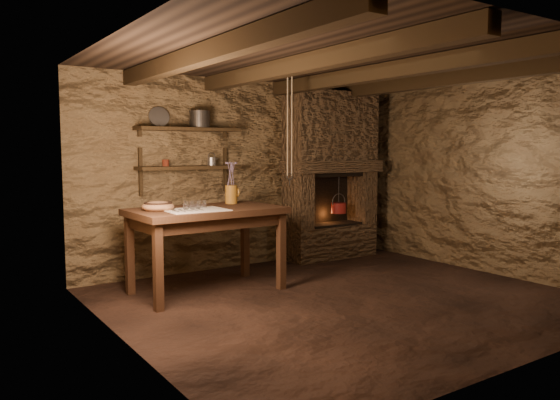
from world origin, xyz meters
TOP-DOWN VIEW (x-y plane):
  - floor at (0.00, 0.00)m, footprint 4.50×4.50m
  - back_wall at (0.00, 2.00)m, footprint 4.50×0.04m
  - front_wall at (0.00, -2.00)m, footprint 4.50×0.04m
  - left_wall at (-2.25, 0.00)m, footprint 0.04×4.00m
  - right_wall at (2.25, 0.00)m, footprint 0.04×4.00m
  - ceiling at (0.00, 0.00)m, footprint 4.50×4.00m
  - beam_far_left at (-1.50, 0.00)m, footprint 0.14×3.95m
  - beam_mid_left at (-0.50, 0.00)m, footprint 0.14×3.95m
  - beam_mid_right at (0.50, 0.00)m, footprint 0.14×3.95m
  - beam_far_right at (1.50, 0.00)m, footprint 0.14×3.95m
  - shelf_lower at (-0.85, 1.84)m, footprint 1.25×0.30m
  - shelf_upper at (-0.85, 1.84)m, footprint 1.25×0.30m
  - hearth at (1.25, 1.77)m, footprint 1.43×0.51m
  - work_table at (-1.02, 1.05)m, footprint 1.60×0.94m
  - linen_cloth at (-1.21, 0.92)m, footprint 0.62×0.51m
  - pewter_cutlery_row at (-1.21, 0.90)m, footprint 0.51×0.21m
  - drinking_glasses at (-1.19, 1.03)m, footprint 0.20×0.06m
  - stoneware_jug at (-0.57, 1.31)m, footprint 0.16×0.15m
  - wooden_bowl at (-1.53, 1.12)m, footprint 0.42×0.42m
  - iron_stockpot at (-0.71, 1.84)m, footprint 0.28×0.28m
  - tin_pan at (-1.18, 1.94)m, footprint 0.25×0.14m
  - small_kettle at (-0.55, 1.84)m, footprint 0.17×0.15m
  - rusty_tin at (-1.14, 1.84)m, footprint 0.09×0.09m
  - red_pot at (1.36, 1.72)m, footprint 0.24×0.24m
  - hanging_ropes at (0.05, 1.05)m, footprint 0.08×0.08m

SIDE VIEW (x-z plane):
  - floor at x=0.00m, z-range 0.00..0.00m
  - work_table at x=-1.02m, z-range 0.03..0.93m
  - red_pot at x=1.36m, z-range 0.44..0.98m
  - linen_cloth at x=-1.21m, z-range 0.90..0.91m
  - pewter_cutlery_row at x=-1.21m, z-range 0.91..0.92m
  - wooden_bowl at x=-1.53m, z-range 0.88..0.99m
  - drinking_glasses at x=-1.19m, z-range 0.91..0.99m
  - stoneware_jug at x=-0.57m, z-range 0.86..1.35m
  - back_wall at x=0.00m, z-range 0.00..2.40m
  - front_wall at x=0.00m, z-range 0.00..2.40m
  - left_wall at x=-2.25m, z-range 0.00..2.40m
  - right_wall at x=2.25m, z-range 0.00..2.40m
  - hearth at x=1.25m, z-range 0.08..2.38m
  - shelf_lower at x=-0.85m, z-range 1.28..1.32m
  - rusty_tin at x=-1.14m, z-range 1.32..1.40m
  - small_kettle at x=-0.55m, z-range 1.29..1.45m
  - shelf_upper at x=-0.85m, z-range 1.73..1.77m
  - hanging_ropes at x=0.05m, z-range 1.20..2.40m
  - iron_stockpot at x=-0.71m, z-range 1.77..1.95m
  - tin_pan at x=-1.18m, z-range 1.77..2.01m
  - beam_far_left at x=-1.50m, z-range 2.23..2.39m
  - beam_mid_left at x=-0.50m, z-range 2.23..2.39m
  - beam_mid_right at x=0.50m, z-range 2.23..2.39m
  - beam_far_right at x=1.50m, z-range 2.23..2.39m
  - ceiling at x=0.00m, z-range 2.38..2.42m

